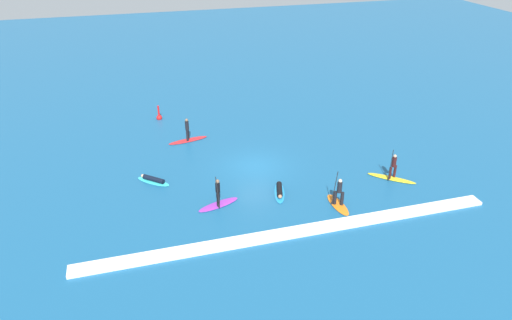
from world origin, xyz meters
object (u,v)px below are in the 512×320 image
surfer_on_orange_board (338,199)px  marker_buoy (159,117)px  surfer_on_yellow_board (392,173)px  surfer_on_teal_board (153,180)px  surfer_on_purple_board (218,199)px  surfer_on_red_board (188,136)px  surfer_on_blue_board (280,191)px

surfer_on_orange_board → marker_buoy: surfer_on_orange_board is taller
surfer_on_yellow_board → marker_buoy: bearing=-5.1°
surfer_on_teal_board → surfer_on_purple_board: size_ratio=0.83×
surfer_on_teal_board → surfer_on_red_board: (3.16, 5.66, 0.28)m
surfer_on_purple_board → surfer_on_red_board: bearing=-105.8°
surfer_on_teal_board → surfer_on_orange_board: bearing=-167.4°
surfer_on_teal_board → surfer_on_purple_board: 5.35m
surfer_on_purple_board → surfer_on_red_board: size_ratio=0.87×
surfer_on_orange_board → marker_buoy: size_ratio=1.83×
marker_buoy → surfer_on_blue_board: bearing=-66.2°
surfer_on_orange_board → surfer_on_blue_board: surfer_on_orange_board is taller
surfer_on_purple_board → marker_buoy: bearing=-99.9°
surfer_on_orange_board → surfer_on_purple_board: 7.34m
surfer_on_blue_board → surfer_on_purple_board: (-4.05, -0.27, 0.27)m
surfer_on_teal_board → surfer_on_yellow_board: 16.04m
surfer_on_purple_board → surfer_on_red_board: surfer_on_purple_board is taller
surfer_on_teal_board → surfer_on_red_board: size_ratio=0.72×
surfer_on_orange_board → surfer_on_teal_board: surfer_on_orange_board is taller
surfer_on_orange_board → surfer_on_yellow_board: (4.83, 1.94, -0.04)m
surfer_on_orange_board → surfer_on_red_board: size_ratio=0.77×
marker_buoy → surfer_on_purple_board: bearing=-81.2°
surfer_on_blue_board → surfer_on_red_board: 10.34m
surfer_on_purple_board → surfer_on_red_board: (-0.48, 9.57, -0.00)m
surfer_on_red_board → marker_buoy: surfer_on_red_board is taller
surfer_on_yellow_board → surfer_on_red_board: (-12.38, 9.63, 0.01)m
surfer_on_blue_board → surfer_on_yellow_board: bearing=103.8°
marker_buoy → surfer_on_orange_board: bearing=-60.6°
surfer_on_yellow_board → surfer_on_red_board: surfer_on_yellow_board is taller
surfer_on_red_board → marker_buoy: size_ratio=2.39×
surfer_on_teal_board → surfer_on_purple_board: (3.63, -3.92, 0.29)m
surfer_on_blue_board → surfer_on_red_board: size_ratio=0.80×
surfer_on_yellow_board → surfer_on_red_board: bearing=3.0°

